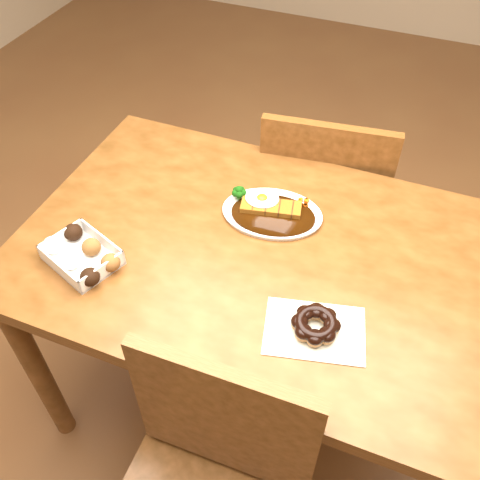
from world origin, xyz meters
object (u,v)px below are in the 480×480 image
at_px(katsu_curry_plate, 271,211).
at_px(table, 257,274).
at_px(chair_far, 323,201).
at_px(donut_box, 81,254).
at_px(pon_de_ring, 315,325).

bearing_deg(katsu_curry_plate, table, -84.33).
xyz_separation_m(chair_far, katsu_curry_plate, (-0.06, -0.41, 0.29)).
xyz_separation_m(chair_far, donut_box, (-0.43, -0.73, 0.30)).
distance_m(table, donut_box, 0.45).
relative_size(katsu_curry_plate, pon_de_ring, 1.15).
height_order(table, donut_box, donut_box).
bearing_deg(table, katsu_curry_plate, 95.67).
relative_size(table, chair_far, 1.38).
bearing_deg(table, pon_de_ring, -42.56).
xyz_separation_m(donut_box, pon_de_ring, (0.58, 0.01, -0.00)).
xyz_separation_m(table, pon_de_ring, (0.20, -0.18, 0.12)).
relative_size(table, katsu_curry_plate, 4.22).
bearing_deg(chair_far, donut_box, 52.21).
bearing_deg(katsu_curry_plate, donut_box, -138.54).
distance_m(katsu_curry_plate, pon_de_ring, 0.38).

